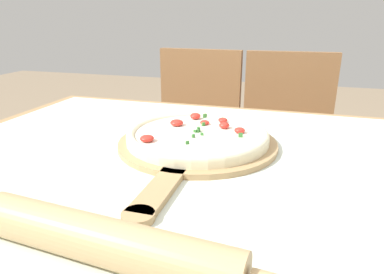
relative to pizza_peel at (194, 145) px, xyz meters
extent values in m
cube|color=#A87F51|center=(0.00, -0.06, -0.03)|extent=(1.22, 0.94, 0.03)
cylinder|color=#A87F51|center=(-0.55, 0.35, -0.39)|extent=(0.06, 0.06, 0.70)
cube|color=silver|center=(0.00, -0.06, -0.01)|extent=(1.14, 0.86, 0.00)
cylinder|color=tan|center=(0.00, 0.02, 0.00)|extent=(0.36, 0.36, 0.01)
cube|color=tan|center=(0.00, -0.22, 0.00)|extent=(0.04, 0.16, 0.01)
cylinder|color=tan|center=(0.00, -0.30, 0.00)|extent=(0.05, 0.05, 0.01)
cylinder|color=beige|center=(0.00, 0.02, 0.01)|extent=(0.32, 0.32, 0.02)
torus|color=beige|center=(0.00, 0.02, 0.02)|extent=(0.32, 0.32, 0.02)
cylinder|color=white|center=(0.00, 0.02, 0.02)|extent=(0.28, 0.28, 0.00)
ellipsoid|color=red|center=(-0.06, 0.05, 0.03)|extent=(0.03, 0.03, 0.01)
ellipsoid|color=red|center=(0.06, 0.07, 0.03)|extent=(0.02, 0.02, 0.01)
ellipsoid|color=red|center=(0.10, 0.04, 0.03)|extent=(0.02, 0.02, 0.01)
ellipsoid|color=red|center=(0.04, 0.11, 0.03)|extent=(0.02, 0.02, 0.01)
ellipsoid|color=red|center=(-0.03, 0.12, 0.03)|extent=(0.03, 0.03, 0.02)
ellipsoid|color=red|center=(-0.08, -0.07, 0.03)|extent=(0.03, 0.03, 0.01)
ellipsoid|color=red|center=(0.01, 0.08, 0.03)|extent=(0.02, 0.02, 0.01)
cube|color=#387533|center=(0.10, 0.01, 0.03)|extent=(0.01, 0.01, 0.01)
cube|color=#387533|center=(0.01, 0.02, 0.03)|extent=(0.01, 0.01, 0.01)
cube|color=#387533|center=(0.01, -0.06, 0.03)|extent=(0.01, 0.01, 0.01)
cube|color=#387533|center=(0.02, 0.00, 0.03)|extent=(0.01, 0.00, 0.01)
cube|color=#387533|center=(-0.01, 0.14, 0.03)|extent=(0.01, 0.01, 0.01)
cube|color=#387533|center=(0.00, 0.02, 0.03)|extent=(0.01, 0.00, 0.01)
cube|color=#387533|center=(0.01, 0.07, 0.03)|extent=(0.01, 0.01, 0.01)
cube|color=#387533|center=(0.01, -0.02, 0.03)|extent=(0.01, 0.01, 0.01)
cube|color=#387533|center=(0.01, 0.03, 0.03)|extent=(0.01, 0.01, 0.01)
cylinder|color=tan|center=(0.01, -0.39, 0.02)|extent=(0.34, 0.09, 0.06)
cube|color=brown|center=(-0.22, 0.65, -0.32)|extent=(0.42, 0.42, 0.02)
cube|color=brown|center=(-0.21, 0.83, -0.08)|extent=(0.38, 0.05, 0.44)
cylinder|color=brown|center=(-0.38, 0.50, -0.53)|extent=(0.04, 0.04, 0.42)
cylinder|color=brown|center=(-0.06, 0.48, -0.53)|extent=(0.04, 0.04, 0.42)
cylinder|color=brown|center=(-0.37, 0.82, -0.53)|extent=(0.04, 0.04, 0.42)
cylinder|color=brown|center=(-0.05, 0.80, -0.53)|extent=(0.04, 0.04, 0.42)
cube|color=brown|center=(0.20, 0.65, -0.32)|extent=(0.42, 0.42, 0.02)
cube|color=brown|center=(0.19, 0.83, -0.08)|extent=(0.38, 0.06, 0.44)
cylinder|color=brown|center=(0.05, 0.48, -0.53)|extent=(0.04, 0.04, 0.42)
cylinder|color=brown|center=(0.37, 0.50, -0.53)|extent=(0.04, 0.04, 0.42)
cylinder|color=brown|center=(0.03, 0.80, -0.53)|extent=(0.04, 0.04, 0.42)
cylinder|color=brown|center=(0.35, 0.82, -0.53)|extent=(0.04, 0.04, 0.42)
camera|label=1|loc=(0.20, -0.69, 0.27)|focal=32.00mm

